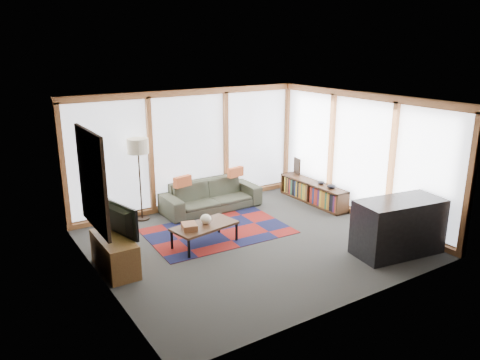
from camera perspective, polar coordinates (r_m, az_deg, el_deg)
ground at (r=8.72m, az=1.43°, el=-7.58°), size 5.50×5.50×0.00m
room_envelope at (r=8.93m, az=2.11°, el=3.45°), size 5.52×5.02×2.62m
rug at (r=9.20m, az=-2.68°, el=-6.24°), size 2.77×1.85×0.01m
sofa at (r=10.27m, az=-3.54°, el=-1.91°), size 2.18×0.86×0.64m
pillow_left at (r=9.87m, az=-7.02°, el=-0.17°), size 0.42×0.21×0.22m
pillow_right at (r=10.52m, az=-0.54°, el=0.98°), size 0.40×0.17×0.22m
floor_lamp at (r=9.75m, az=-12.11°, el=0.03°), size 0.43×0.43×1.71m
coffee_table at (r=8.55m, az=-4.32°, el=-6.69°), size 1.26×0.78×0.39m
book_stack at (r=8.30m, az=-6.20°, el=-5.65°), size 0.31×0.36×0.10m
vase at (r=8.50m, az=-4.19°, el=-4.77°), size 0.22×0.22×0.18m
bookshelf at (r=10.84m, az=8.87°, el=-1.49°), size 0.36×1.96×0.49m
bowl_a at (r=10.36m, az=11.09°, el=-0.76°), size 0.22×0.22×0.10m
bowl_b at (r=10.63m, az=9.86°, el=-0.31°), size 0.19×0.19×0.08m
shelf_picture at (r=11.35m, az=6.96°, el=1.70°), size 0.10×0.30×0.39m
tv_console at (r=7.87m, az=-15.02°, el=-8.69°), size 0.47×1.12×0.56m
television at (r=7.72m, az=-14.92°, el=-4.82°), size 0.33×0.92×0.53m
bar_counter at (r=8.57m, az=18.74°, el=-5.42°), size 1.62×0.94×0.97m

